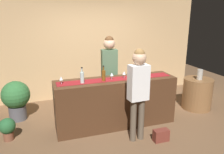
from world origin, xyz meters
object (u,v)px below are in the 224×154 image
object	(u,v)px
wine_glass_far_end	(112,74)
potted_plant_tall	(16,98)
wine_glass_near_customer	(61,79)
customer_sipping	(138,86)
wine_bottle_green	(140,71)
round_side_table	(197,94)
wine_bottle_amber	(104,75)
vase_on_side_table	(200,74)
wine_glass_mid_counter	(124,73)
bartender	(109,66)
wine_bottle_clear	(82,77)
handbag	(161,135)
potted_plant_small	(7,128)

from	to	relation	value
wine_glass_far_end	potted_plant_tall	size ratio (longest dim) A/B	0.17
wine_glass_near_customer	customer_sipping	bearing A→B (deg)	-28.67
wine_bottle_green	round_side_table	xyz separation A→B (m)	(1.60, 0.12, -0.73)
wine_bottle_amber	vase_on_side_table	size ratio (longest dim) A/B	1.26
wine_bottle_green	wine_glass_mid_counter	size ratio (longest dim) A/B	2.10
wine_bottle_amber	potted_plant_tall	size ratio (longest dim) A/B	0.35
wine_bottle_amber	wine_glass_mid_counter	bearing A→B (deg)	7.41
wine_bottle_amber	wine_glass_mid_counter	xyz separation A→B (m)	(0.44, 0.06, -0.01)
wine_bottle_green	bartender	bearing A→B (deg)	133.09
wine_glass_far_end	customer_sipping	world-z (taller)	customer_sipping
wine_bottle_clear	wine_glass_mid_counter	bearing A→B (deg)	3.86
wine_glass_near_customer	vase_on_side_table	bearing A→B (deg)	2.29
round_side_table	handbag	world-z (taller)	round_side_table
customer_sipping	potted_plant_small	bearing A→B (deg)	157.99
wine_glass_far_end	potted_plant_small	distance (m)	2.14
vase_on_side_table	handbag	distance (m)	1.98
bartender	potted_plant_small	world-z (taller)	bartender
wine_bottle_green	handbag	xyz separation A→B (m)	(0.02, -0.90, -0.99)
wine_glass_far_end	round_side_table	size ratio (longest dim) A/B	0.19
wine_bottle_amber	wine_glass_far_end	distance (m)	0.18
wine_bottle_clear	customer_sipping	bearing A→B (deg)	-35.58
wine_glass_mid_counter	potted_plant_tall	xyz separation A→B (m)	(-2.11, 0.90, -0.59)
wine_glass_mid_counter	vase_on_side_table	distance (m)	1.97
round_side_table	customer_sipping	bearing A→B (deg)	-156.98
wine_bottle_clear	bartender	bearing A→B (deg)	41.10
wine_glass_near_customer	potted_plant_tall	distance (m)	1.39
round_side_table	wine_glass_near_customer	bearing A→B (deg)	-177.01
wine_bottle_clear	round_side_table	distance (m)	2.92
wine_glass_near_customer	wine_glass_far_end	world-z (taller)	same
potted_plant_small	wine_glass_mid_counter	bearing A→B (deg)	-1.66
wine_glass_near_customer	vase_on_side_table	world-z (taller)	wine_glass_near_customer
wine_bottle_amber	round_side_table	xyz separation A→B (m)	(2.41, 0.23, -0.73)
bartender	handbag	bearing A→B (deg)	115.98
vase_on_side_table	potted_plant_tall	size ratio (longest dim) A/B	0.28
vase_on_side_table	potted_plant_small	world-z (taller)	vase_on_side_table
wine_glass_near_customer	handbag	bearing A→B (deg)	-27.82
vase_on_side_table	wine_bottle_clear	bearing A→B (deg)	-176.16
round_side_table	handbag	bearing A→B (deg)	-147.03
wine_glass_near_customer	wine_glass_mid_counter	xyz separation A→B (m)	(1.22, -0.00, 0.00)
vase_on_side_table	potted_plant_small	xyz separation A→B (m)	(-4.17, -0.07, -0.62)
wine_glass_far_end	potted_plant_tall	xyz separation A→B (m)	(-1.85, 0.91, -0.59)
wine_glass_far_end	wine_glass_near_customer	bearing A→B (deg)	178.87
wine_glass_near_customer	potted_plant_small	bearing A→B (deg)	176.53
wine_glass_mid_counter	wine_glass_far_end	distance (m)	0.26
wine_bottle_amber	wine_bottle_clear	xyz separation A→B (m)	(-0.41, -0.00, 0.00)
vase_on_side_table	potted_plant_tall	xyz separation A→B (m)	(-4.06, 0.77, -0.36)
wine_bottle_amber	wine_bottle_green	distance (m)	0.82
wine_glass_far_end	round_side_table	xyz separation A→B (m)	(2.23, 0.19, -0.72)
customer_sipping	handbag	bearing A→B (deg)	-28.92
wine_glass_far_end	customer_sipping	bearing A→B (deg)	-68.04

